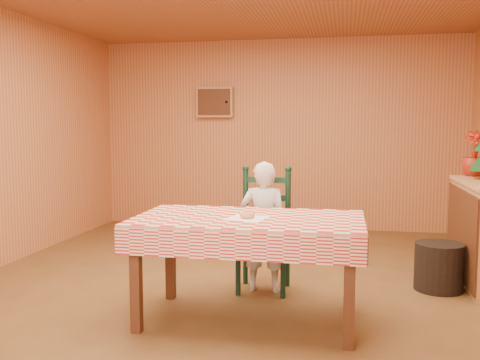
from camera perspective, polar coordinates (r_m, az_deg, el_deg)
name	(u,v)px	position (r m, az deg, el deg)	size (l,w,h in m)	color
ground	(236,292)	(4.70, -0.48, -11.84)	(6.00, 6.00, 0.00)	brown
cabin_walls	(247,82)	(5.02, 0.72, 10.38)	(5.10, 6.05, 2.65)	#C87A48
dining_table	(249,228)	(3.88, 0.92, -5.18)	(1.66, 0.96, 0.77)	#522A15
ladder_chair	(265,232)	(4.68, 2.64, -5.57)	(0.44, 0.40, 1.08)	black
seated_child	(264,227)	(4.61, 2.54, -4.99)	(0.41, 0.27, 1.12)	silver
napkin	(247,218)	(3.82, 0.79, -4.08)	(0.26, 0.26, 0.00)	white
donut	(247,215)	(3.81, 0.79, -3.79)	(0.11, 0.11, 0.04)	#CC8849
flower_arrangement	(475,153)	(5.75, 23.79, 2.63)	(0.25, 0.25, 0.45)	#9A1C0E
storage_bin	(439,267)	(5.01, 20.45, -8.66)	(0.41, 0.41, 0.41)	black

